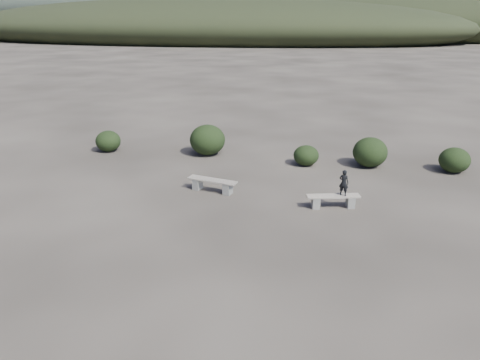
# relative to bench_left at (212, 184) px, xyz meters

# --- Properties ---
(ground) EXTENTS (1200.00, 1200.00, 0.00)m
(ground) POSITION_rel_bench_left_xyz_m (1.68, -5.11, -0.28)
(ground) COLOR #292420
(ground) RESTS_ON ground
(bench_left) EXTENTS (1.86, 0.80, 0.46)m
(bench_left) POSITION_rel_bench_left_xyz_m (0.00, 0.00, 0.00)
(bench_left) COLOR slate
(bench_left) RESTS_ON ground
(bench_right) EXTENTS (1.77, 0.77, 0.43)m
(bench_right) POSITION_rel_bench_left_xyz_m (4.23, -0.67, -0.01)
(bench_right) COLOR slate
(bench_right) RESTS_ON ground
(seated_person) EXTENTS (0.37, 0.30, 0.87)m
(seated_person) POSITION_rel_bench_left_xyz_m (4.53, -0.60, 0.59)
(seated_person) COLOR black
(seated_person) RESTS_ON bench_right
(shrub_b) EXTENTS (1.58, 1.58, 1.35)m
(shrub_b) POSITION_rel_bench_left_xyz_m (-1.31, 4.42, 0.40)
(shrub_b) COLOR black
(shrub_b) RESTS_ON ground
(shrub_c) EXTENTS (1.05, 1.05, 0.84)m
(shrub_c) POSITION_rel_bench_left_xyz_m (3.10, 3.69, 0.14)
(shrub_c) COLOR black
(shrub_c) RESTS_ON ground
(shrub_d) EXTENTS (1.40, 1.40, 1.23)m
(shrub_d) POSITION_rel_bench_left_xyz_m (5.70, 4.01, 0.34)
(shrub_d) COLOR black
(shrub_d) RESTS_ON ground
(shrub_e) EXTENTS (1.20, 1.20, 1.00)m
(shrub_e) POSITION_rel_bench_left_xyz_m (8.95, 3.89, 0.22)
(shrub_e) COLOR black
(shrub_e) RESTS_ON ground
(shrub_f) EXTENTS (1.13, 1.13, 0.95)m
(shrub_f) POSITION_rel_bench_left_xyz_m (-5.91, 4.07, 0.20)
(shrub_f) COLOR black
(shrub_f) RESTS_ON ground
(mountain_ridges) EXTENTS (500.00, 400.00, 56.00)m
(mountain_ridges) POSITION_rel_bench_left_xyz_m (-5.80, 333.95, 10.56)
(mountain_ridges) COLOR black
(mountain_ridges) RESTS_ON ground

